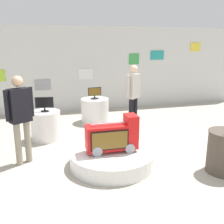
{
  "coord_description": "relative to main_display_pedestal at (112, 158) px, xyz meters",
  "views": [
    {
      "loc": [
        -1.09,
        -4.2,
        2.24
      ],
      "look_at": [
        0.35,
        1.03,
        0.81
      ],
      "focal_mm": 41.26,
      "sensor_mm": 36.0,
      "label": 1
    }
  ],
  "objects": [
    {
      "name": "display_pedestal_left_rear",
      "position": [
        -1.16,
        1.77,
        0.21
      ],
      "size": [
        0.71,
        0.71,
        0.7
      ],
      "primitive_type": "cylinder",
      "color": "silver",
      "rests_on": "ground"
    },
    {
      "name": "novelty_firetruck_tv",
      "position": [
        0.02,
        -0.01,
        0.42
      ],
      "size": [
        0.97,
        0.4,
        0.69
      ],
      "color": "gray",
      "rests_on": "main_display_pedestal"
    },
    {
      "name": "shopper_browsing_rear",
      "position": [
        -1.61,
        0.54,
        0.85
      ],
      "size": [
        0.49,
        0.37,
        1.7
      ],
      "color": "gray",
      "rests_on": "ground"
    },
    {
      "name": "shopper_browsing_near_truck",
      "position": [
        1.09,
        1.85,
        0.88
      ],
      "size": [
        0.46,
        0.39,
        1.73
      ],
      "color": "black",
      "rests_on": "ground"
    },
    {
      "name": "ground_plane",
      "position": [
        -0.1,
        -0.15,
        -0.14
      ],
      "size": [
        30.0,
        30.0,
        0.0
      ],
      "primitive_type": "plane",
      "color": "#A8A091"
    },
    {
      "name": "tv_on_center_rear",
      "position": [
        0.27,
        2.88,
        0.73
      ],
      "size": [
        0.39,
        0.24,
        0.34
      ],
      "color": "black",
      "rests_on": "display_pedestal_center_rear"
    },
    {
      "name": "main_display_pedestal",
      "position": [
        0.0,
        0.0,
        0.0
      ],
      "size": [
        1.59,
        1.59,
        0.28
      ],
      "primitive_type": "cylinder",
      "color": "silver",
      "rests_on": "ground"
    },
    {
      "name": "back_wall_display",
      "position": [
        -0.1,
        4.44,
        1.27
      ],
      "size": [
        12.98,
        0.13,
        2.83
      ],
      "color": "silver",
      "rests_on": "ground"
    },
    {
      "name": "display_pedestal_center_rear",
      "position": [
        0.27,
        2.89,
        0.21
      ],
      "size": [
        0.81,
        0.81,
        0.7
      ],
      "primitive_type": "cylinder",
      "color": "silver",
      "rests_on": "ground"
    },
    {
      "name": "tv_on_left_rear",
      "position": [
        -1.16,
        1.76,
        0.75
      ],
      "size": [
        0.43,
        0.19,
        0.35
      ],
      "color": "black",
      "rests_on": "display_pedestal_left_rear"
    }
  ]
}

